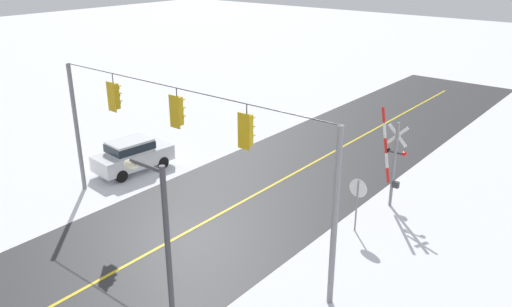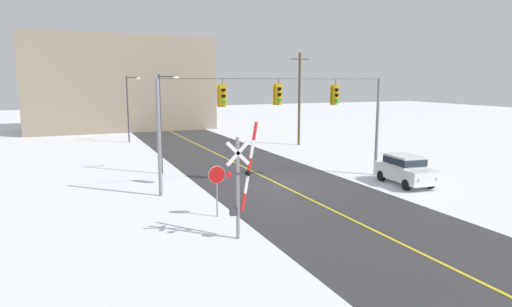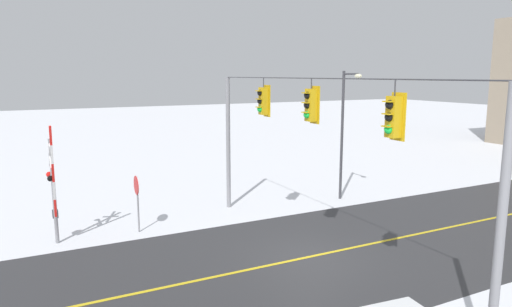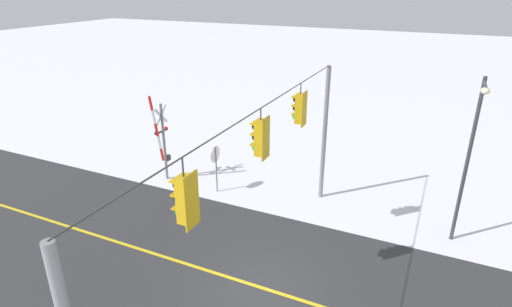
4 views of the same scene
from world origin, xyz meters
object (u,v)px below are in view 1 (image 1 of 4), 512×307
Objects in this scene: parked_car_white at (132,154)px; streetlamp_near at (163,262)px; stop_sign at (358,193)px; railroad_crossing at (393,159)px.

parked_car_white is 0.67× the size of streetlamp_near.
stop_sign is 10.70m from streetlamp_near.
railroad_crossing is at bearing -91.36° from stop_sign.
streetlamp_near is (-12.46, 8.66, 2.96)m from parked_car_white.
railroad_crossing reaches higher than parked_car_white.
parked_car_white is at bearing 21.51° from railroad_crossing.
streetlamp_near is at bearing 91.20° from stop_sign.
parked_car_white is at bearing 8.37° from stop_sign.
railroad_crossing is (-0.07, -3.05, 0.56)m from stop_sign.
streetlamp_near is (-0.22, 10.46, 2.20)m from stop_sign.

